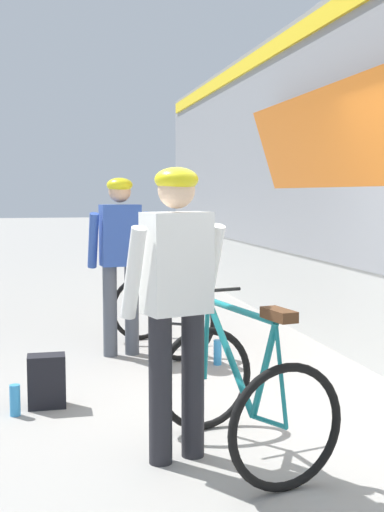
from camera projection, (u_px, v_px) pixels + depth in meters
The scene contains 8 objects.
ground_plane at pixel (233, 423), 4.59m from camera, with size 80.00×80.00×0.00m, color gray.
cyclist_near_in_blue at pixel (120, 250), 6.43m from camera, with size 0.63×0.35×1.76m.
cyclist_far_in_white at pixel (176, 287), 3.87m from camera, with size 0.66×0.42×1.76m.
bicycle_near_black at pixel (161, 311), 6.71m from camera, with size 0.96×1.21×0.99m.
bicycle_far_teal at pixel (241, 393), 3.96m from camera, with size 0.91×1.19×0.99m.
backpack_on_platform at pixel (47, 381), 4.92m from camera, with size 0.28×0.18×0.40m, color black.
water_bottle_near_the_bikes at pixel (218, 352), 6.14m from camera, with size 0.08×0.08×0.24m, color #338CCC.
water_bottle_by_the_backpack at pixel (15, 400), 4.73m from camera, with size 0.08×0.08×0.23m, color #338CCC.
Camera 1 is at (-1.28, -4.28, 1.61)m, focal length 45.83 mm.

